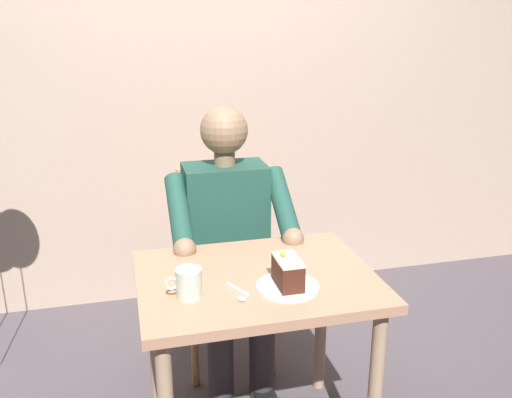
{
  "coord_description": "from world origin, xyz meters",
  "views": [
    {
      "loc": [
        0.43,
        1.7,
        1.58
      ],
      "look_at": [
        -0.02,
        -0.1,
        0.97
      ],
      "focal_mm": 38.45,
      "sensor_mm": 36.0,
      "label": 1
    }
  ],
  "objects_px": {
    "dining_table": "(256,303)",
    "seated_person": "(229,242)",
    "dessert_spoon": "(239,294)",
    "cake_slice": "(288,272)",
    "chair": "(223,255)",
    "coffee_cup": "(189,283)"
  },
  "relations": [
    {
      "from": "dessert_spoon",
      "to": "dining_table",
      "type": "bearing_deg",
      "value": -124.99
    },
    {
      "from": "seated_person",
      "to": "cake_slice",
      "type": "bearing_deg",
      "value": 97.43
    },
    {
      "from": "chair",
      "to": "seated_person",
      "type": "distance_m",
      "value": 0.22
    },
    {
      "from": "cake_slice",
      "to": "dining_table",
      "type": "bearing_deg",
      "value": -56.22
    },
    {
      "from": "chair",
      "to": "coffee_cup",
      "type": "distance_m",
      "value": 0.84
    },
    {
      "from": "cake_slice",
      "to": "dessert_spoon",
      "type": "relative_size",
      "value": 1.0
    },
    {
      "from": "dining_table",
      "to": "seated_person",
      "type": "xyz_separation_m",
      "value": [
        0.0,
        -0.48,
        0.04
      ]
    },
    {
      "from": "dining_table",
      "to": "cake_slice",
      "type": "relative_size",
      "value": 5.91
    },
    {
      "from": "chair",
      "to": "dessert_spoon",
      "type": "height_order",
      "value": "chair"
    },
    {
      "from": "chair",
      "to": "coffee_cup",
      "type": "height_order",
      "value": "chair"
    },
    {
      "from": "dining_table",
      "to": "seated_person",
      "type": "bearing_deg",
      "value": -90.0
    },
    {
      "from": "coffee_cup",
      "to": "cake_slice",
      "type": "bearing_deg",
      "value": 176.52
    },
    {
      "from": "seated_person",
      "to": "dessert_spoon",
      "type": "relative_size",
      "value": 8.77
    },
    {
      "from": "chair",
      "to": "cake_slice",
      "type": "bearing_deg",
      "value": 95.76
    },
    {
      "from": "dining_table",
      "to": "coffee_cup",
      "type": "relative_size",
      "value": 6.83
    },
    {
      "from": "dining_table",
      "to": "chair",
      "type": "bearing_deg",
      "value": -90.0
    },
    {
      "from": "cake_slice",
      "to": "dessert_spoon",
      "type": "distance_m",
      "value": 0.18
    },
    {
      "from": "dining_table",
      "to": "cake_slice",
      "type": "bearing_deg",
      "value": 123.78
    },
    {
      "from": "dining_table",
      "to": "chair",
      "type": "distance_m",
      "value": 0.67
    },
    {
      "from": "cake_slice",
      "to": "coffee_cup",
      "type": "distance_m",
      "value": 0.33
    },
    {
      "from": "seated_person",
      "to": "coffee_cup",
      "type": "relative_size",
      "value": 10.11
    },
    {
      "from": "chair",
      "to": "seated_person",
      "type": "xyz_separation_m",
      "value": [
        0.0,
        0.17,
        0.14
      ]
    }
  ]
}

